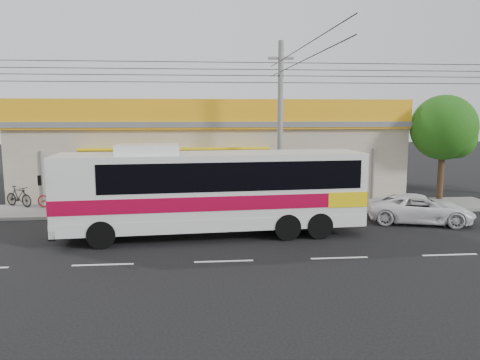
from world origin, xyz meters
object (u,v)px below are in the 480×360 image
object	(u,v)px
coach_bus	(217,187)
white_car	(420,209)
tree_near	(446,130)
utility_pole	(281,72)
motorbike_red	(55,198)
motorbike_dark	(19,196)

from	to	relation	value
coach_bus	white_car	size ratio (longest dim) A/B	2.66
tree_near	utility_pole	bearing A→B (deg)	-169.35
motorbike_red	utility_pole	distance (m)	13.08
motorbike_red	tree_near	distance (m)	21.31
coach_bus	utility_pole	xyz separation A→B (m)	(3.34, 4.46, 4.96)
motorbike_dark	utility_pole	world-z (taller)	utility_pole
coach_bus	motorbike_red	bearing A→B (deg)	140.67
coach_bus	utility_pole	world-z (taller)	utility_pole
motorbike_dark	white_car	world-z (taller)	white_car
motorbike_red	utility_pole	bearing A→B (deg)	-85.16
coach_bus	motorbike_red	xyz separation A→B (m)	(-8.05, 5.68, -1.35)
white_car	tree_near	bearing A→B (deg)	-20.73
utility_pole	coach_bus	bearing A→B (deg)	-126.86
coach_bus	motorbike_dark	bearing A→B (deg)	144.42
coach_bus	motorbike_red	size ratio (longest dim) A/B	6.44
white_car	utility_pole	bearing A→B (deg)	79.14
coach_bus	utility_pole	distance (m)	7.46
motorbike_dark	white_car	size ratio (longest dim) A/B	0.39
white_car	coach_bus	bearing A→B (deg)	114.90
coach_bus	tree_near	size ratio (longest dim) A/B	2.07
motorbike_red	tree_near	bearing A→B (deg)	-77.43
white_car	motorbike_red	bearing A→B (deg)	92.51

